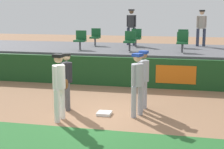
{
  "coord_description": "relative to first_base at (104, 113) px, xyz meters",
  "views": [
    {
      "loc": [
        2.58,
        -9.27,
        3.01
      ],
      "look_at": [
        0.18,
        1.16,
        1.0
      ],
      "focal_mm": 56.16,
      "sensor_mm": 36.0,
      "label": 1
    }
  ],
  "objects": [
    {
      "name": "seat_back_left",
      "position": [
        -2.23,
        7.09,
        1.67
      ],
      "size": [
        0.46,
        0.44,
        0.84
      ],
      "color": "#4C4C51",
      "rests_on": "bleacher_platform"
    },
    {
      "name": "seat_front_right",
      "position": [
        2.0,
        5.29,
        1.67
      ],
      "size": [
        0.47,
        0.44,
        0.84
      ],
      "color": "#4C4C51",
      "rests_on": "bleacher_platform"
    },
    {
      "name": "spectator_hooded",
      "position": [
        2.79,
        7.95,
        2.2
      ],
      "size": [
        0.47,
        0.39,
        1.73
      ],
      "rotation": [
        0.0,
        0.0,
        3.36
      ],
      "color": "#33384C",
      "rests_on": "bleacher_platform"
    },
    {
      "name": "seat_front_center",
      "position": [
        -0.2,
        5.29,
        1.67
      ],
      "size": [
        0.47,
        0.44,
        0.84
      ],
      "color": "#4C4C51",
      "rests_on": "bleacher_platform"
    },
    {
      "name": "ground_plane",
      "position": [
        -0.18,
        -0.16,
        -0.04
      ],
      "size": [
        60.0,
        60.0,
        0.0
      ],
      "primitive_type": "plane",
      "color": "#936B4C"
    },
    {
      "name": "player_runner_visitor",
      "position": [
        1.01,
        0.77,
        1.0
      ],
      "size": [
        0.4,
        0.5,
        1.79
      ],
      "rotation": [
        0.0,
        0.0,
        -1.75
      ],
      "color": "#9EA3AD",
      "rests_on": "ground_plane"
    },
    {
      "name": "seat_back_center",
      "position": [
        -0.23,
        7.09,
        1.67
      ],
      "size": [
        0.48,
        0.44,
        0.84
      ],
      "color": "#4C4C51",
      "rests_on": "bleacher_platform"
    },
    {
      "name": "grass_foreground_strip",
      "position": [
        -0.18,
        -2.66,
        -0.04
      ],
      "size": [
        18.0,
        2.8,
        0.01
      ],
      "primitive_type": "cube",
      "color": "#26662B",
      "rests_on": "ground_plane"
    },
    {
      "name": "seat_front_left",
      "position": [
        -2.42,
        5.29,
        1.67
      ],
      "size": [
        0.47,
        0.44,
        0.84
      ],
      "color": "#4C4C51",
      "rests_on": "bleacher_platform"
    },
    {
      "name": "player_coach_visitor",
      "position": [
        0.94,
        0.08,
        1.0
      ],
      "size": [
        0.46,
        0.46,
        1.8
      ],
      "rotation": [
        0.0,
        0.0,
        -2.02
      ],
      "color": "#9EA3AD",
      "rests_on": "ground_plane"
    },
    {
      "name": "first_base",
      "position": [
        0.0,
        0.0,
        0.0
      ],
      "size": [
        0.4,
        0.4,
        0.08
      ],
      "primitive_type": "cube",
      "color": "white",
      "rests_on": "ground_plane"
    },
    {
      "name": "bleacher_platform",
      "position": [
        -0.18,
        6.42,
        0.58
      ],
      "size": [
        18.0,
        4.8,
        1.23
      ],
      "primitive_type": "cube",
      "color": "#59595E",
      "rests_on": "ground_plane"
    },
    {
      "name": "player_fielder_home",
      "position": [
        -1.05,
        -0.78,
        1.02
      ],
      "size": [
        0.38,
        0.56,
        1.83
      ],
      "rotation": [
        0.0,
        0.0,
        -1.65
      ],
      "color": "white",
      "rests_on": "ground_plane"
    },
    {
      "name": "player_umpire",
      "position": [
        -1.22,
        0.27,
        0.96
      ],
      "size": [
        0.43,
        0.45,
        1.72
      ],
      "rotation": [
        0.0,
        0.0,
        -1.15
      ],
      "color": "#4C4C51",
      "rests_on": "ground_plane"
    },
    {
      "name": "field_wall",
      "position": [
        -0.17,
        3.85,
        0.54
      ],
      "size": [
        18.0,
        0.26,
        1.15
      ],
      "color": "#19471E",
      "rests_on": "ground_plane"
    },
    {
      "name": "seat_back_right",
      "position": [
        1.97,
        7.09,
        1.67
      ],
      "size": [
        0.46,
        0.44,
        0.84
      ],
      "color": "#4C4C51",
      "rests_on": "bleacher_platform"
    },
    {
      "name": "spectator_capped",
      "position": [
        -0.57,
        7.71,
        2.21
      ],
      "size": [
        0.49,
        0.39,
        1.76
      ],
      "rotation": [
        0.0,
        0.0,
        2.97
      ],
      "color": "#33384C",
      "rests_on": "bleacher_platform"
    }
  ]
}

